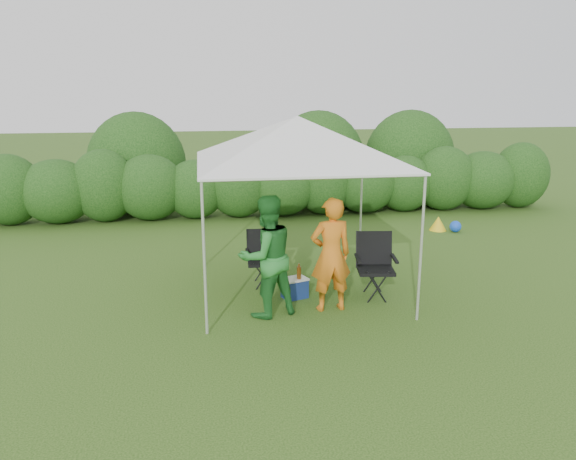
{
  "coord_description": "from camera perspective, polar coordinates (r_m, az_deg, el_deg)",
  "views": [
    {
      "loc": [
        -1.5,
        -8.14,
        3.27
      ],
      "look_at": [
        -0.16,
        0.4,
        1.05
      ],
      "focal_mm": 35.0,
      "sensor_mm": 36.0,
      "label": 1
    }
  ],
  "objects": [
    {
      "name": "woman",
      "position": [
        8.08,
        -2.19,
        -2.7
      ],
      "size": [
        1.06,
        0.95,
        1.79
      ],
      "primitive_type": "imported",
      "rotation": [
        0.0,
        0.0,
        3.52
      ],
      "color": "#297E30",
      "rests_on": "ground"
    },
    {
      "name": "chair_left",
      "position": [
        9.49,
        -2.6,
        -2.44
      ],
      "size": [
        0.6,
        0.55,
        0.92
      ],
      "rotation": [
        0.0,
        0.0,
        -0.06
      ],
      "color": "black",
      "rests_on": "ground"
    },
    {
      "name": "ground",
      "position": [
        8.9,
        1.45,
        -7.16
      ],
      "size": [
        70.0,
        70.0,
        0.0
      ],
      "primitive_type": "plane",
      "color": "#3B5E1D"
    },
    {
      "name": "bottle",
      "position": [
        8.83,
        1.12,
        -4.21
      ],
      "size": [
        0.07,
        0.07,
        0.25
      ],
      "primitive_type": "cylinder",
      "color": "#592D0C",
      "rests_on": "cooler"
    },
    {
      "name": "lawn_toy",
      "position": [
        13.53,
        15.44,
        0.57
      ],
      "size": [
        0.66,
        0.55,
        0.33
      ],
      "color": "yellow",
      "rests_on": "ground"
    },
    {
      "name": "chair_right",
      "position": [
        9.05,
        8.83,
        -3.09
      ],
      "size": [
        0.7,
        0.65,
        1.02
      ],
      "rotation": [
        0.0,
        0.0,
        -0.15
      ],
      "color": "black",
      "rests_on": "ground"
    },
    {
      "name": "hedge",
      "position": [
        14.44,
        -2.42,
        4.65
      ],
      "size": [
        15.93,
        1.53,
        1.8
      ],
      "color": "#265119",
      "rests_on": "ground"
    },
    {
      "name": "cooler",
      "position": [
        8.96,
        0.68,
        -5.89
      ],
      "size": [
        0.46,
        0.4,
        0.32
      ],
      "rotation": [
        0.0,
        0.0,
        0.35
      ],
      "color": "navy",
      "rests_on": "ground"
    },
    {
      "name": "man",
      "position": [
        8.3,
        4.37,
        -2.51
      ],
      "size": [
        0.66,
        0.47,
        1.72
      ],
      "primitive_type": "imported",
      "rotation": [
        0.0,
        0.0,
        3.24
      ],
      "color": "orange",
      "rests_on": "ground"
    },
    {
      "name": "canopy",
      "position": [
        8.81,
        0.97,
        9.14
      ],
      "size": [
        3.1,
        3.1,
        2.83
      ],
      "color": "silver",
      "rests_on": "ground"
    }
  ]
}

